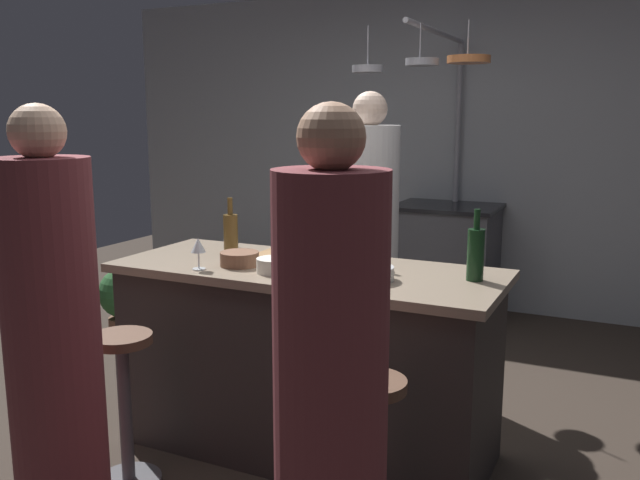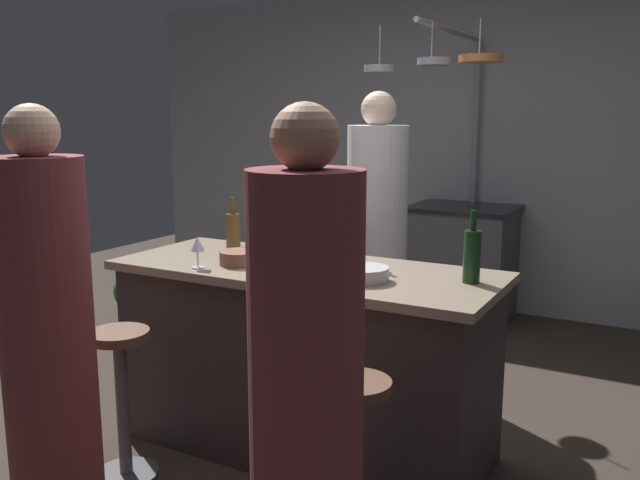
{
  "view_description": "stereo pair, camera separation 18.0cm",
  "coord_description": "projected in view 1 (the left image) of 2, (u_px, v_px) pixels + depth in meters",
  "views": [
    {
      "loc": [
        1.37,
        -2.69,
        1.59
      ],
      "look_at": [
        0.0,
        0.15,
        1.0
      ],
      "focal_mm": 37.8,
      "sensor_mm": 36.0,
      "label": 1
    },
    {
      "loc": [
        1.53,
        -2.61,
        1.59
      ],
      "look_at": [
        0.0,
        0.15,
        1.0
      ],
      "focal_mm": 37.8,
      "sensor_mm": 36.0,
      "label": 2
    }
  ],
  "objects": [
    {
      "name": "potted_plant",
      "position": [
        124.0,
        299.0,
        4.8
      ],
      "size": [
        0.36,
        0.36,
        0.52
      ],
      "color": "brown",
      "rests_on": "ground_plane"
    },
    {
      "name": "guest_right",
      "position": [
        330.0,
        399.0,
        2.01
      ],
      "size": [
        0.34,
        0.34,
        1.63
      ],
      "color": "brown",
      "rests_on": "ground_plane"
    },
    {
      "name": "wine_glass_by_chef",
      "position": [
        198.0,
        247.0,
        3.02
      ],
      "size": [
        0.07,
        0.07,
        0.15
      ],
      "color": "silver",
      "rests_on": "kitchen_island"
    },
    {
      "name": "wine_glass_near_left_guest",
      "position": [
        229.0,
        227.0,
        3.55
      ],
      "size": [
        0.07,
        0.07,
        0.15
      ],
      "color": "silver",
      "rests_on": "kitchen_island"
    },
    {
      "name": "kitchen_island",
      "position": [
        306.0,
        359.0,
        3.18
      ],
      "size": [
        1.8,
        0.72,
        0.9
      ],
      "color": "#332D2B",
      "rests_on": "ground_plane"
    },
    {
      "name": "mixing_bowl_wooden",
      "position": [
        240.0,
        259.0,
        3.11
      ],
      "size": [
        0.18,
        0.18,
        0.07
      ],
      "primitive_type": "cylinder",
      "color": "brown",
      "rests_on": "kitchen_island"
    },
    {
      "name": "ground_plane",
      "position": [
        307.0,
        448.0,
        3.26
      ],
      "size": [
        9.0,
        9.0,
        0.0
      ],
      "primitive_type": "plane",
      "color": "#382D26"
    },
    {
      "name": "guest_left",
      "position": [
        53.0,
        345.0,
        2.48
      ],
      "size": [
        0.34,
        0.34,
        1.63
      ],
      "color": "brown",
      "rests_on": "ground_plane"
    },
    {
      "name": "overhead_pot_rack",
      "position": [
        439.0,
        102.0,
        4.67
      ],
      "size": [
        0.88,
        1.38,
        2.17
      ],
      "color": "gray",
      "rests_on": "ground_plane"
    },
    {
      "name": "mixing_bowl_ceramic",
      "position": [
        274.0,
        265.0,
        2.98
      ],
      "size": [
        0.16,
        0.16,
        0.06
      ],
      "primitive_type": "cylinder",
      "color": "silver",
      "rests_on": "kitchen_island"
    },
    {
      "name": "pepper_mill",
      "position": [
        317.0,
        254.0,
        2.86
      ],
      "size": [
        0.05,
        0.05,
        0.21
      ],
      "primitive_type": "cylinder",
      "color": "#382319",
      "rests_on": "kitchen_island"
    },
    {
      "name": "wine_bottle_amber",
      "position": [
        231.0,
        233.0,
        3.34
      ],
      "size": [
        0.07,
        0.07,
        0.29
      ],
      "color": "brown",
      "rests_on": "kitchen_island"
    },
    {
      "name": "chef",
      "position": [
        368.0,
        246.0,
        4.11
      ],
      "size": [
        0.36,
        0.36,
        1.72
      ],
      "color": "white",
      "rests_on": "ground_plane"
    },
    {
      "name": "mixing_bowl_steel",
      "position": [
        369.0,
        273.0,
        2.84
      ],
      "size": [
        0.21,
        0.21,
        0.06
      ],
      "primitive_type": "cylinder",
      "color": "#B7B7BC",
      "rests_on": "kitchen_island"
    },
    {
      "name": "back_wall",
      "position": [
        462.0,
        150.0,
        5.55
      ],
      "size": [
        6.4,
        0.16,
        2.6
      ],
      "primitive_type": "cube",
      "color": "#9EA3A8",
      "rests_on": "ground_plane"
    },
    {
      "name": "bar_stool_left",
      "position": [
        125.0,
        403.0,
        2.88
      ],
      "size": [
        0.28,
        0.28,
        0.68
      ],
      "color": "#4C4C51",
      "rests_on": "ground_plane"
    },
    {
      "name": "bar_stool_right",
      "position": [
        369.0,
        460.0,
        2.4
      ],
      "size": [
        0.28,
        0.28,
        0.68
      ],
      "color": "#4C4C51",
      "rests_on": "ground_plane"
    },
    {
      "name": "stove_range",
      "position": [
        445.0,
        260.0,
        5.35
      ],
      "size": [
        0.8,
        0.64,
        0.89
      ],
      "color": "#47474C",
      "rests_on": "ground_plane"
    },
    {
      "name": "wine_bottle_red",
      "position": [
        476.0,
        253.0,
        2.82
      ],
      "size": [
        0.07,
        0.07,
        0.3
      ],
      "color": "#143319",
      "rests_on": "kitchen_island"
    },
    {
      "name": "cutting_board",
      "position": [
        290.0,
        256.0,
        3.29
      ],
      "size": [
        0.32,
        0.22,
        0.02
      ],
      "primitive_type": "cube",
      "color": "#997047",
      "rests_on": "kitchen_island"
    },
    {
      "name": "wine_glass_near_right_guest",
      "position": [
        330.0,
        248.0,
        2.99
      ],
      "size": [
        0.07,
        0.07,
        0.15
      ],
      "color": "silver",
      "rests_on": "kitchen_island"
    },
    {
      "name": "wine_bottle_white",
      "position": [
        358.0,
        238.0,
        3.13
      ],
      "size": [
        0.07,
        0.07,
        0.32
      ],
      "color": "gray",
      "rests_on": "kitchen_island"
    }
  ]
}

